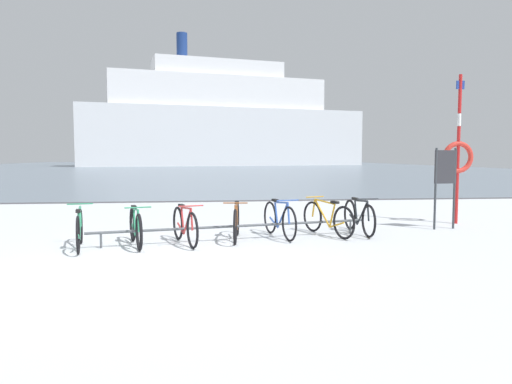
% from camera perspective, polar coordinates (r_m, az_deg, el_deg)
% --- Properties ---
extents(ground, '(80.00, 132.00, 0.08)m').
position_cam_1_polar(ground, '(61.01, -7.14, 2.81)').
color(ground, silver).
extents(bike_rack, '(5.52, 1.21, 0.31)m').
position_cam_1_polar(bike_rack, '(9.23, -2.40, -4.22)').
color(bike_rack, '#4C5156').
rests_on(bike_rack, ground).
extents(bicycle_0, '(0.50, 1.65, 0.78)m').
position_cam_1_polar(bicycle_0, '(8.96, -20.68, -4.24)').
color(bicycle_0, black).
rests_on(bicycle_0, ground).
extents(bicycle_1, '(0.56, 1.61, 0.77)m').
position_cam_1_polar(bicycle_1, '(8.94, -14.44, -4.16)').
color(bicycle_1, black).
rests_on(bicycle_1, ground).
extents(bicycle_2, '(0.63, 1.60, 0.78)m').
position_cam_1_polar(bicycle_2, '(8.93, -8.66, -4.05)').
color(bicycle_2, black).
rests_on(bicycle_2, ground).
extents(bicycle_3, '(0.46, 1.67, 0.79)m').
position_cam_1_polar(bicycle_3, '(9.28, -2.40, -3.66)').
color(bicycle_3, black).
rests_on(bicycle_3, ground).
extents(bicycle_4, '(0.54, 1.68, 0.81)m').
position_cam_1_polar(bicycle_4, '(9.57, 2.85, -3.35)').
color(bicycle_4, black).
rests_on(bicycle_4, ground).
extents(bicycle_5, '(0.73, 1.64, 0.78)m').
position_cam_1_polar(bicycle_5, '(9.90, 8.68, -3.19)').
color(bicycle_5, black).
rests_on(bicycle_5, ground).
extents(bicycle_6, '(0.46, 1.74, 0.80)m').
position_cam_1_polar(bicycle_6, '(10.25, 12.41, -2.96)').
color(bicycle_6, black).
rests_on(bicycle_6, ground).
extents(info_sign, '(0.55, 0.12, 1.84)m').
position_cam_1_polar(info_sign, '(11.38, 22.05, 1.96)').
color(info_sign, '#33383D').
rests_on(info_sign, ground).
extents(rescue_post, '(0.78, 0.12, 3.61)m').
position_cam_1_polar(rescue_post, '(12.41, 23.38, 4.28)').
color(rescue_post, red).
rests_on(rescue_post, ground).
extents(ferry_ship, '(48.29, 19.14, 21.52)m').
position_cam_1_polar(ferry_ship, '(80.15, -4.10, 8.40)').
color(ferry_ship, silver).
rests_on(ferry_ship, ground).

